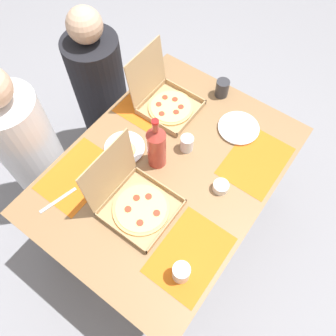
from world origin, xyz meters
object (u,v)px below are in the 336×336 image
condiment_bowl (221,187)px  cup_red (181,272)px  cup_spare (187,143)px  soda_bottle (157,146)px  plate_near_left (125,148)px  cup_dark (222,88)px  plate_middle (239,128)px  pizza_box_edge_far (134,201)px  pizza_box_corner_right (165,100)px  diner_right_seat (102,96)px  diner_left_seat (34,155)px

condiment_bowl → cup_red: bearing=-169.8°
cup_red → cup_spare: size_ratio=1.14×
soda_bottle → plate_near_left: bearing=104.1°
cup_dark → condiment_bowl: (-0.50, -0.30, -0.03)m
cup_red → condiment_bowl: (0.43, 0.08, -0.03)m
plate_middle → soda_bottle: bearing=150.9°
pizza_box_edge_far → plate_near_left: pizza_box_edge_far is taller
pizza_box_edge_far → condiment_bowl: pizza_box_edge_far is taller
pizza_box_edge_far → cup_dark: (0.80, 0.04, -0.00)m
pizza_box_corner_right → soda_bottle: soda_bottle is taller
cup_red → diner_right_seat: diner_right_seat is taller
pizza_box_edge_far → condiment_bowl: bearing=-41.8°
pizza_box_corner_right → plate_middle: size_ratio=1.45×
diner_left_seat → diner_right_seat: 0.58m
soda_bottle → diner_right_seat: diner_right_seat is taller
pizza_box_corner_right → cup_red: bearing=-139.7°
pizza_box_edge_far → diner_left_seat: bearing=93.2°
soda_bottle → diner_right_seat: size_ratio=0.29×
pizza_box_corner_right → soda_bottle: size_ratio=0.96×
pizza_box_corner_right → diner_right_seat: (-0.02, 0.49, -0.28)m
cup_red → cup_dark: bearing=22.3°
plate_near_left → diner_left_seat: bearing=116.5°
plate_middle → cup_spare: cup_spare is taller
pizza_box_corner_right → cup_spare: pizza_box_corner_right is taller
cup_dark → soda_bottle: bearing=177.3°
soda_bottle → cup_red: (-0.38, -0.41, -0.08)m
cup_dark → diner_left_seat: 1.12m
pizza_box_edge_far → plate_near_left: (0.21, 0.23, -0.04)m
plate_middle → cup_spare: (-0.26, 0.15, 0.04)m
plate_near_left → cup_spare: size_ratio=2.29×
diner_right_seat → cup_dark: bearing=-69.1°
pizza_box_edge_far → soda_bottle: pizza_box_edge_far is taller
pizza_box_corner_right → soda_bottle: (-0.30, -0.17, 0.08)m
pizza_box_edge_far → soda_bottle: size_ratio=1.03×
condiment_bowl → plate_middle: bearing=16.9°
soda_bottle → diner_right_seat: (0.28, 0.67, -0.36)m
plate_middle → cup_spare: size_ratio=2.40×
plate_near_left → condiment_bowl: (0.09, -0.50, 0.01)m
cup_spare → plate_middle: bearing=-30.2°
cup_dark → pizza_box_corner_right: bearing=141.1°
cup_red → cup_spare: cup_red is taller
diner_left_seat → pizza_box_corner_right: bearing=-39.8°
plate_near_left → cup_dark: (0.59, -0.20, 0.04)m
cup_dark → diner_right_seat: 0.79m
diner_left_seat → condiment_bowl: bearing=-71.1°
soda_bottle → cup_red: size_ratio=3.19×
pizza_box_corner_right → cup_red: (-0.69, -0.58, 0.00)m
soda_bottle → diner_right_seat: bearing=67.0°
cup_spare → cup_red: bearing=-147.6°
cup_red → soda_bottle: bearing=46.8°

